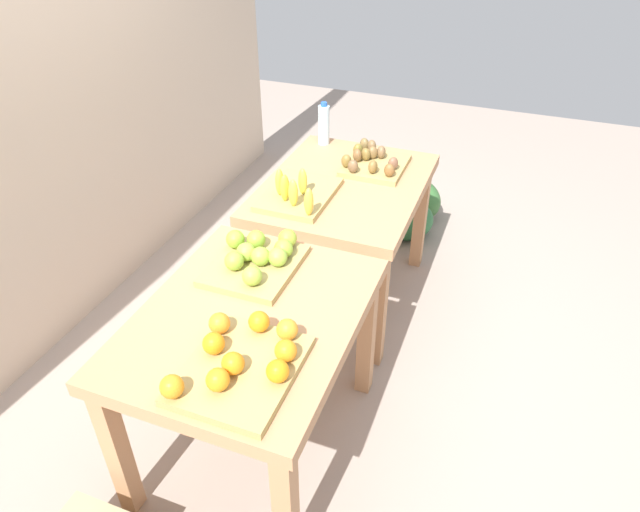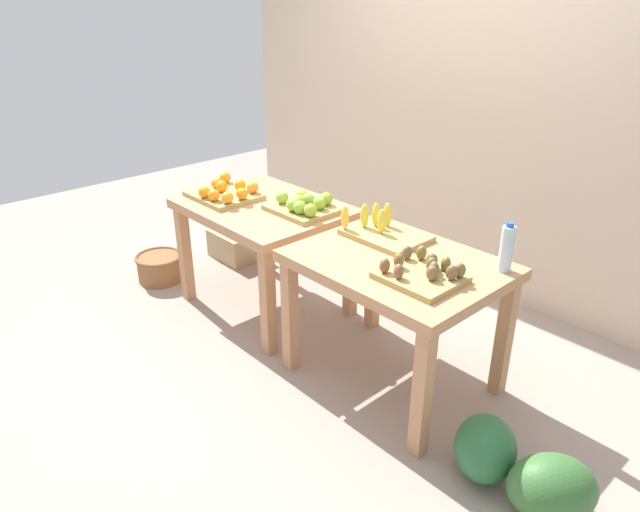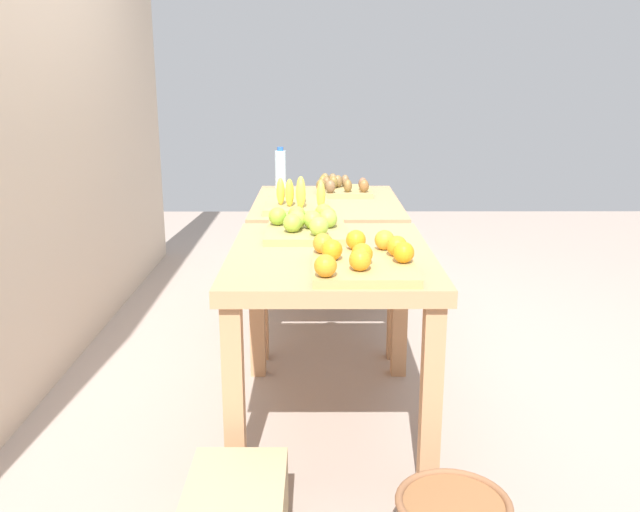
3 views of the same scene
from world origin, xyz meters
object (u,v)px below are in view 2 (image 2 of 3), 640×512
object	(u,v)px
kiwi_bin	(422,272)
water_bottle	(507,248)
apple_bin	(304,205)
cardboard_produce_box	(236,245)
display_table_right	(397,278)
display_table_left	(264,220)
orange_bin	(225,192)
watermelon_pile	(519,468)
banana_crate	(382,230)
wicker_basket	(160,267)

from	to	relation	value
kiwi_bin	water_bottle	xyz separation A→B (m)	(0.21, 0.36, 0.08)
apple_bin	cardboard_produce_box	world-z (taller)	apple_bin
kiwi_bin	display_table_right	bearing A→B (deg)	158.66
display_table_right	cardboard_produce_box	size ratio (longest dim) A/B	2.60
kiwi_bin	cardboard_produce_box	bearing A→B (deg)	169.75
display_table_left	kiwi_bin	xyz separation A→B (m)	(1.34, -0.09, 0.14)
display_table_right	kiwi_bin	world-z (taller)	kiwi_bin
display_table_right	water_bottle	bearing A→B (deg)	32.81
display_table_left	water_bottle	bearing A→B (deg)	10.19
orange_bin	water_bottle	size ratio (longest dim) A/B	1.82
kiwi_bin	watermelon_pile	world-z (taller)	kiwi_bin
watermelon_pile	kiwi_bin	bearing A→B (deg)	169.16
banana_crate	watermelon_pile	size ratio (longest dim) A/B	0.59
orange_bin	kiwi_bin	bearing A→B (deg)	0.81
orange_bin	apple_bin	distance (m)	0.58
apple_bin	wicker_basket	distance (m)	1.39
wicker_basket	kiwi_bin	bearing A→B (deg)	6.90
display_table_right	watermelon_pile	bearing A→B (deg)	-13.49
apple_bin	kiwi_bin	xyz separation A→B (m)	(1.06, -0.18, -0.01)
banana_crate	cardboard_produce_box	xyz separation A→B (m)	(-1.66, 0.14, -0.66)
banana_crate	watermelon_pile	world-z (taller)	banana_crate
orange_bin	water_bottle	xyz separation A→B (m)	(1.82, 0.39, 0.08)
watermelon_pile	cardboard_produce_box	size ratio (longest dim) A/B	1.86
display_table_left	orange_bin	distance (m)	0.32
apple_bin	watermelon_pile	bearing A→B (deg)	-10.22
apple_bin	wicker_basket	bearing A→B (deg)	-158.41
display_table_right	banana_crate	xyz separation A→B (m)	(-0.25, 0.16, 0.14)
banana_crate	water_bottle	bearing A→B (deg)	9.87
watermelon_pile	wicker_basket	size ratio (longest dim) A/B	2.14
display_table_left	apple_bin	xyz separation A→B (m)	(0.28, 0.10, 0.15)
apple_bin	kiwi_bin	distance (m)	1.07
apple_bin	watermelon_pile	size ratio (longest dim) A/B	0.56
watermelon_pile	cardboard_produce_box	world-z (taller)	watermelon_pile
display_table_left	kiwi_bin	size ratio (longest dim) A/B	2.89
apple_bin	water_bottle	world-z (taller)	water_bottle
cardboard_produce_box	watermelon_pile	bearing A→B (deg)	-10.39
cardboard_produce_box	apple_bin	bearing A→B (deg)	-10.68
watermelon_pile	cardboard_produce_box	bearing A→B (deg)	169.61
orange_bin	wicker_basket	size ratio (longest dim) A/B	1.32
display_table_right	cardboard_produce_box	distance (m)	2.00
display_table_right	water_bottle	xyz separation A→B (m)	(0.43, 0.28, 0.23)
cardboard_produce_box	orange_bin	bearing A→B (deg)	-37.56
banana_crate	wicker_basket	bearing A→B (deg)	-163.45
banana_crate	watermelon_pile	xyz separation A→B (m)	(1.15, -0.38, -0.64)
water_bottle	wicker_basket	bearing A→B (deg)	-165.32
wicker_basket	banana_crate	bearing A→B (deg)	16.55
water_bottle	banana_crate	bearing A→B (deg)	-170.13
orange_bin	banana_crate	xyz separation A→B (m)	(1.13, 0.27, -0.00)
display_table_left	wicker_basket	distance (m)	1.06
display_table_left	orange_bin	xyz separation A→B (m)	(-0.26, -0.11, 0.15)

